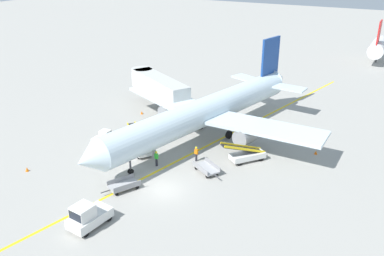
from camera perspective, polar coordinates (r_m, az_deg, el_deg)
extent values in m
plane|color=#9E9B93|center=(39.55, -3.92, -8.48)|extent=(300.00, 300.00, 0.00)
cube|color=yellow|center=(44.13, -2.60, -4.84)|extent=(18.06, 78.07, 0.01)
cylinder|color=silver|center=(48.39, 1.71, 2.26)|extent=(9.88, 29.98, 3.30)
cone|color=silver|center=(38.45, -14.06, -4.27)|extent=(3.69, 3.06, 3.23)
cone|color=silver|center=(61.13, 11.72, 6.67)|extent=(3.68, 3.43, 3.14)
cube|color=silver|center=(45.66, 10.14, 0.03)|extent=(13.06, 4.59, 0.36)
cylinder|color=gray|center=(46.07, 7.67, -0.95)|extent=(2.56, 3.54, 1.90)
cube|color=silver|center=(54.33, -3.34, 4.16)|extent=(13.65, 9.45, 0.36)
cylinder|color=gray|center=(52.91, -2.82, 2.49)|extent=(2.56, 3.54, 1.90)
cube|color=navy|center=(58.20, 10.79, 9.65)|extent=(1.16, 3.96, 5.20)
cube|color=silver|center=(57.39, 12.86, 5.49)|extent=(5.37, 2.63, 0.24)
cube|color=silver|center=(60.34, 7.90, 6.72)|extent=(5.64, 3.91, 0.24)
cylinder|color=#4C4C51|center=(41.76, -8.55, -4.41)|extent=(0.20, 0.20, 3.12)
cylinder|color=black|center=(42.36, -8.45, -5.95)|extent=(0.47, 0.62, 0.56)
cylinder|color=#4C4C51|center=(49.31, 5.14, 0.21)|extent=(0.20, 0.20, 3.12)
cylinder|color=black|center=(49.74, 5.10, -0.93)|extent=(0.55, 1.01, 0.96)
cylinder|color=#4C4C51|center=(51.82, 1.25, 1.48)|extent=(0.20, 0.20, 3.12)
cylinder|color=black|center=(52.23, 1.24, 0.38)|extent=(0.55, 1.01, 0.96)
cube|color=black|center=(39.30, -11.74, -2.84)|extent=(2.96, 1.60, 0.60)
cube|color=beige|center=(57.38, -4.41, 5.75)|extent=(11.73, 8.16, 2.50)
cylinder|color=beige|center=(62.29, -6.87, 7.06)|extent=(3.20, 3.20, 2.50)
cylinder|color=#59595B|center=(56.65, -3.49, 2.95)|extent=(0.56, 0.56, 2.35)
cube|color=#333338|center=(56.98, -3.47, 2.08)|extent=(1.80, 1.40, 0.50)
cube|color=silver|center=(35.48, -13.91, -11.97)|extent=(2.25, 3.77, 0.80)
cube|color=silver|center=(34.62, -14.84, -11.13)|extent=(1.68, 1.77, 1.10)
cube|color=black|center=(34.23, -15.82, -11.69)|extent=(1.43, 0.22, 0.77)
cylinder|color=black|center=(34.55, -14.49, -13.92)|extent=(0.28, 0.62, 0.60)
cylinder|color=black|center=(35.60, -16.27, -12.90)|extent=(0.28, 0.62, 0.60)
cylinder|color=black|center=(35.87, -11.45, -12.06)|extent=(0.28, 0.62, 0.60)
cylinder|color=black|center=(36.88, -13.25, -11.15)|extent=(0.28, 0.62, 0.60)
cube|color=silver|center=(48.51, -12.20, -1.82)|extent=(2.49, 1.47, 0.70)
cube|color=silver|center=(47.91, -11.88, -0.93)|extent=(1.15, 1.12, 1.10)
cube|color=black|center=(47.62, -11.38, -1.04)|extent=(0.15, 0.98, 0.77)
cylinder|color=black|center=(48.59, -10.98, -2.12)|extent=(0.61, 0.26, 0.60)
cylinder|color=black|center=(47.80, -11.73, -2.63)|extent=(0.61, 0.26, 0.60)
cylinder|color=black|center=(49.53, -12.57, -1.77)|extent=(0.61, 0.26, 0.60)
cylinder|color=black|center=(48.74, -13.34, -2.26)|extent=(0.61, 0.26, 0.60)
cube|color=silver|center=(44.70, 7.66, -3.80)|extent=(3.52, 3.92, 0.60)
cylinder|color=black|center=(43.74, 6.55, -4.82)|extent=(0.54, 0.61, 0.60)
cylinder|color=black|center=(44.71, 5.75, -4.12)|extent=(0.54, 0.61, 0.60)
cylinder|color=black|center=(45.00, 9.51, -4.16)|extent=(0.54, 0.61, 0.60)
cylinder|color=black|center=(45.95, 8.67, -3.49)|extent=(0.54, 0.61, 0.60)
cube|color=black|center=(43.99, 7.05, -2.84)|extent=(3.78, 4.49, 1.76)
cube|color=yellow|center=(43.59, 7.35, -2.93)|extent=(3.15, 4.01, 1.84)
cube|color=yellow|center=(44.29, 6.77, -2.47)|extent=(3.15, 4.01, 1.84)
cube|color=silver|center=(46.39, -7.17, -2.72)|extent=(3.95, 3.46, 0.60)
cylinder|color=black|center=(47.51, -8.38, -2.54)|extent=(0.61, 0.53, 0.60)
cylinder|color=black|center=(47.83, -6.92, -2.27)|extent=(0.61, 0.53, 0.60)
cylinder|color=black|center=(45.22, -7.39, -3.88)|extent=(0.61, 0.53, 0.60)
cylinder|color=black|center=(45.56, -5.86, -3.58)|extent=(0.61, 0.53, 0.60)
cube|color=black|center=(46.51, -7.45, -1.37)|extent=(4.55, 3.69, 1.76)
cube|color=yellow|center=(46.34, -7.99, -1.33)|extent=(4.09, 3.05, 1.84)
cube|color=yellow|center=(46.58, -6.93, -1.14)|extent=(4.09, 3.05, 1.84)
cube|color=#A5A5A8|center=(42.16, 1.98, -5.59)|extent=(3.17, 2.70, 0.16)
cube|color=#4C4C51|center=(40.83, 3.41, -6.68)|extent=(0.82, 0.52, 0.08)
cylinder|color=#4C4C51|center=(40.52, 3.77, -6.95)|extent=(0.12, 0.12, 0.05)
cube|color=gray|center=(42.41, 2.84, -5.04)|extent=(2.45, 1.46, 0.50)
cube|color=gray|center=(41.68, 1.12, -5.55)|extent=(2.45, 1.46, 0.50)
cylinder|color=black|center=(41.82, 3.46, -6.28)|extent=(0.37, 0.28, 0.36)
cylinder|color=black|center=(41.23, 2.07, -6.71)|extent=(0.37, 0.28, 0.36)
cylinder|color=black|center=(43.34, 1.89, -5.12)|extent=(0.37, 0.28, 0.36)
cylinder|color=black|center=(42.78, 0.53, -5.52)|extent=(0.37, 0.28, 0.36)
cube|color=#A5A5A8|center=(39.78, -9.36, -7.81)|extent=(2.61, 3.18, 0.16)
cube|color=#4C4C51|center=(39.20, -11.82, -8.56)|extent=(0.48, 0.84, 0.08)
cylinder|color=#4C4C51|center=(39.07, -12.43, -8.74)|extent=(0.12, 0.12, 0.05)
cube|color=gray|center=(39.07, -8.90, -7.98)|extent=(1.33, 2.52, 0.50)
cube|color=gray|center=(40.25, -9.85, -7.04)|extent=(1.33, 2.52, 0.50)
cylinder|color=black|center=(39.10, -10.35, -8.94)|extent=(0.27, 0.38, 0.36)
cylinder|color=black|center=(40.05, -11.08, -8.16)|extent=(0.27, 0.38, 0.36)
cylinder|color=black|center=(39.82, -7.59, -8.10)|extent=(0.27, 0.38, 0.36)
cylinder|color=black|center=(40.76, -8.36, -7.36)|extent=(0.27, 0.38, 0.36)
cylinder|color=#26262D|center=(44.32, 0.59, -4.08)|extent=(0.24, 0.24, 0.85)
cube|color=orange|center=(44.00, 0.60, -3.26)|extent=(0.36, 0.22, 0.56)
sphere|color=beige|center=(43.83, 0.60, -2.80)|extent=(0.20, 0.20, 0.20)
sphere|color=yellow|center=(43.80, 0.60, -2.73)|extent=(0.24, 0.24, 0.24)
cylinder|color=#26262D|center=(43.51, -4.91, -4.72)|extent=(0.24, 0.24, 0.85)
cube|color=green|center=(43.18, -4.94, -3.89)|extent=(0.36, 0.22, 0.56)
sphere|color=beige|center=(43.01, -4.96, -3.43)|extent=(0.20, 0.20, 0.20)
sphere|color=yellow|center=(42.98, -4.96, -3.36)|extent=(0.24, 0.24, 0.24)
cone|color=orange|center=(54.74, -2.12, 1.17)|extent=(0.36, 0.36, 0.44)
cone|color=orange|center=(45.66, -21.82, -5.32)|extent=(0.36, 0.36, 0.44)
cone|color=orange|center=(47.87, 16.73, -3.24)|extent=(0.36, 0.36, 0.44)
cone|color=orange|center=(57.54, -6.95, 2.13)|extent=(0.36, 0.36, 0.44)
cone|color=orange|center=(53.29, -5.30, 0.45)|extent=(0.36, 0.36, 0.44)
cylinder|color=silver|center=(92.06, 24.31, 10.13)|extent=(3.00, 10.00, 3.00)
cylinder|color=#3F3F3F|center=(92.53, 24.07, 8.76)|extent=(0.30, 0.30, 1.60)
cube|color=red|center=(88.01, 24.44, 11.94)|extent=(0.24, 3.20, 4.40)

